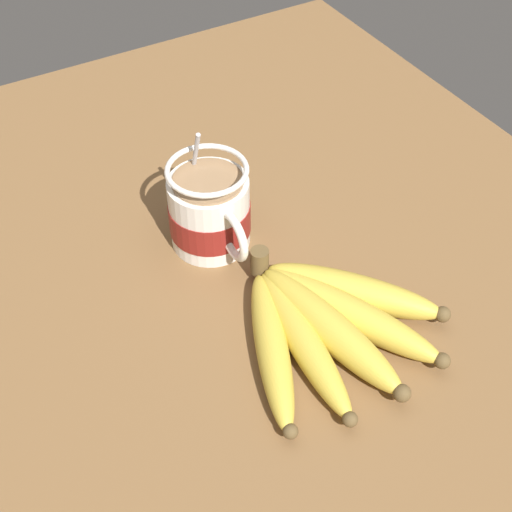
{
  "coord_description": "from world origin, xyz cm",
  "views": [
    {
      "loc": [
        50.8,
        -22.22,
        59.31
      ],
      "look_at": [
        6.26,
        3.36,
        7.35
      ],
      "focal_mm": 50.0,
      "sensor_mm": 36.0,
      "label": 1
    }
  ],
  "objects": [
    {
      "name": "table",
      "position": [
        0.0,
        0.0,
        1.4
      ],
      "size": [
        93.25,
        93.25,
        2.8
      ],
      "color": "brown",
      "rests_on": "ground"
    },
    {
      "name": "banana_bunch",
      "position": [
        15.23,
        6.25,
        4.57
      ],
      "size": [
        22.14,
        22.94,
        4.13
      ],
      "color": "brown",
      "rests_on": "table"
    },
    {
      "name": "coffee_mug",
      "position": [
        -2.33,
        2.46,
        7.22
      ],
      "size": [
        14.2,
        9.09,
        13.7
      ],
      "color": "white",
      "rests_on": "table"
    }
  ]
}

